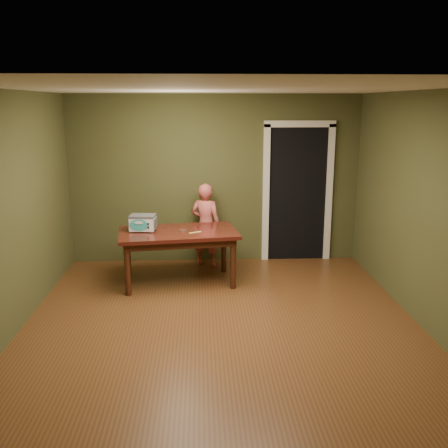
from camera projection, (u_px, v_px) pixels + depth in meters
name	position (u px, v px, depth m)	size (l,w,h in m)	color
floor	(222.00, 326.00, 5.63)	(5.00, 5.00, 0.00)	brown
room_shell	(222.00, 176.00, 5.23)	(4.52, 5.02, 2.61)	#424826
doorway	(294.00, 191.00, 8.14)	(1.10, 0.66, 2.25)	black
dining_table	(178.00, 238.00, 6.86)	(1.71, 1.11, 0.75)	#35110C
toy_oven	(143.00, 222.00, 6.81)	(0.38, 0.28, 0.22)	#4C4F54
baking_pan	(183.00, 230.00, 6.81)	(0.10, 0.10, 0.02)	silver
spatula	(195.00, 232.00, 6.75)	(0.18, 0.03, 0.01)	#F2E169
child	(206.00, 225.00, 7.61)	(0.47, 0.31, 1.29)	#C95752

